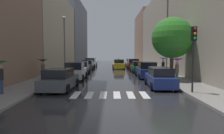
# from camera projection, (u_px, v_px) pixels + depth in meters

# --- Properties ---
(ground_plane) EXTENTS (28.00, 72.00, 0.04)m
(ground_plane) POSITION_uv_depth(u_px,v_px,m) (111.00, 69.00, 33.76)
(ground_plane) COLOR #27272A
(sidewalk_left) EXTENTS (3.00, 72.00, 0.15)m
(sidewalk_left) POSITION_uv_depth(u_px,v_px,m) (73.00, 68.00, 33.73)
(sidewalk_left) COLOR gray
(sidewalk_left) RESTS_ON ground
(sidewalk_right) EXTENTS (3.00, 72.00, 0.15)m
(sidewalk_right) POSITION_uv_depth(u_px,v_px,m) (148.00, 68.00, 33.77)
(sidewalk_right) COLOR gray
(sidewalk_right) RESTS_ON ground
(crosswalk_stripes) EXTENTS (4.95, 2.20, 0.01)m
(crosswalk_stripes) POSITION_uv_depth(u_px,v_px,m) (109.00, 95.00, 12.90)
(crosswalk_stripes) COLOR silver
(crosswalk_stripes) RESTS_ON ground
(building_left_mid) EXTENTS (6.00, 19.15, 12.03)m
(building_left_mid) POSITION_uv_depth(u_px,v_px,m) (44.00, 33.00, 32.62)
(building_left_mid) COLOR #B2A38C
(building_left_mid) RESTS_ON ground
(building_left_far) EXTENTS (6.00, 21.63, 16.13)m
(building_left_far) POSITION_uv_depth(u_px,v_px,m) (71.00, 33.00, 53.67)
(building_left_far) COLOR slate
(building_left_far) RESTS_ON ground
(building_right_mid) EXTENTS (6.00, 21.60, 13.16)m
(building_right_mid) POSITION_uv_depth(u_px,v_px,m) (166.00, 34.00, 39.13)
(building_right_mid) COLOR #9E9384
(building_right_mid) RESTS_ON ground
(building_right_far) EXTENTS (6.00, 18.95, 14.44)m
(building_right_far) POSITION_uv_depth(u_px,v_px,m) (147.00, 38.00, 59.51)
(building_right_far) COLOR #8C6B56
(building_right_far) RESTS_ON ground
(parked_car_left_nearest) EXTENTS (2.33, 4.44, 1.58)m
(parked_car_left_nearest) POSITION_uv_depth(u_px,v_px,m) (59.00, 80.00, 14.67)
(parked_car_left_nearest) COLOR #474C51
(parked_car_left_nearest) RESTS_ON ground
(parked_car_left_second) EXTENTS (2.15, 4.22, 1.79)m
(parked_car_left_second) POSITION_uv_depth(u_px,v_px,m) (74.00, 71.00, 20.54)
(parked_car_left_second) COLOR silver
(parked_car_left_second) RESTS_ON ground
(parked_car_left_third) EXTENTS (2.22, 4.74, 1.61)m
(parked_car_left_third) POSITION_uv_depth(u_px,v_px,m) (81.00, 68.00, 26.20)
(parked_car_left_third) COLOR #474C51
(parked_car_left_third) RESTS_ON ground
(parked_car_left_fourth) EXTENTS (2.03, 4.03, 1.57)m
(parked_car_left_fourth) POSITION_uv_depth(u_px,v_px,m) (87.00, 65.00, 31.99)
(parked_car_left_fourth) COLOR #474C51
(parked_car_left_fourth) RESTS_ON ground
(parked_car_left_fifth) EXTENTS (2.20, 4.71, 1.77)m
(parked_car_left_fifth) POSITION_uv_depth(u_px,v_px,m) (90.00, 63.00, 38.01)
(parked_car_left_fifth) COLOR silver
(parked_car_left_fifth) RESTS_ON ground
(parked_car_right_nearest) EXTENTS (2.06, 4.38, 1.61)m
(parked_car_right_nearest) POSITION_uv_depth(u_px,v_px,m) (159.00, 78.00, 15.63)
(parked_car_right_nearest) COLOR navy
(parked_car_right_nearest) RESTS_ON ground
(parked_car_right_second) EXTENTS (2.19, 4.72, 1.77)m
(parked_car_right_second) POSITION_uv_depth(u_px,v_px,m) (146.00, 70.00, 21.88)
(parked_car_right_second) COLOR navy
(parked_car_right_second) RESTS_ON ground
(parked_car_right_third) EXTENTS (2.21, 4.10, 1.58)m
(parked_car_right_third) POSITION_uv_depth(u_px,v_px,m) (138.00, 67.00, 27.69)
(parked_car_right_third) COLOR #0C4C2D
(parked_car_right_third) RESTS_ON ground
(parked_car_right_fourth) EXTENTS (2.09, 4.11, 1.74)m
(parked_car_right_fourth) POSITION_uv_depth(u_px,v_px,m) (132.00, 64.00, 33.76)
(parked_car_right_fourth) COLOR maroon
(parked_car_right_fourth) RESTS_ON ground
(parked_car_right_fifth) EXTENTS (2.30, 4.30, 1.57)m
(parked_car_right_fifth) POSITION_uv_depth(u_px,v_px,m) (130.00, 63.00, 39.69)
(parked_car_right_fifth) COLOR #B2B7BF
(parked_car_right_fifth) RESTS_ON ground
(taxi_midroad) EXTENTS (2.17, 4.42, 1.81)m
(taxi_midroad) POSITION_uv_depth(u_px,v_px,m) (118.00, 64.00, 34.26)
(taxi_midroad) COLOR yellow
(taxi_midroad) RESTS_ON ground
(pedestrian_foreground) EXTENTS (1.07, 1.07, 2.02)m
(pedestrian_foreground) POSITION_uv_depth(u_px,v_px,m) (162.00, 62.00, 23.17)
(pedestrian_foreground) COLOR brown
(pedestrian_foreground) RESTS_ON sidewalk_right
(pedestrian_near_tree) EXTENTS (1.07, 1.07, 2.10)m
(pedestrian_near_tree) POSITION_uv_depth(u_px,v_px,m) (176.00, 65.00, 17.57)
(pedestrian_near_tree) COLOR #38513D
(pedestrian_near_tree) RESTS_ON sidewalk_right
(pedestrian_far_side) EXTENTS (1.06, 1.06, 1.94)m
(pedestrian_far_side) POSITION_uv_depth(u_px,v_px,m) (42.00, 64.00, 19.77)
(pedestrian_far_side) COLOR #38513D
(pedestrian_far_side) RESTS_ON sidewalk_left
(street_tree_right) EXTENTS (4.08, 4.08, 6.15)m
(street_tree_right) POSITION_uv_depth(u_px,v_px,m) (171.00, 38.00, 19.59)
(street_tree_right) COLOR #513823
(street_tree_right) RESTS_ON sidewalk_right
(traffic_light_right_corner) EXTENTS (0.30, 0.42, 4.30)m
(traffic_light_right_corner) POSITION_uv_depth(u_px,v_px,m) (193.00, 45.00, 12.79)
(traffic_light_right_corner) COLOR black
(traffic_light_right_corner) RESTS_ON sidewalk_right
(lamp_post_left) EXTENTS (0.60, 0.28, 6.90)m
(lamp_post_left) POSITION_uv_depth(u_px,v_px,m) (64.00, 41.00, 23.41)
(lamp_post_left) COLOR #595B60
(lamp_post_left) RESTS_ON sidewalk_left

